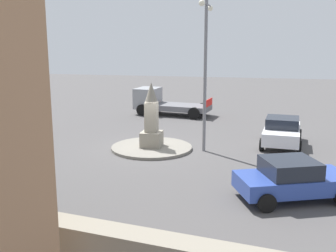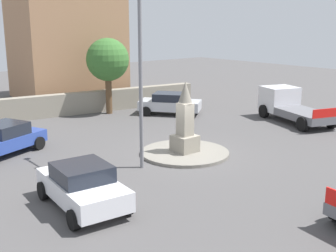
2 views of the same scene
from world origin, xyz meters
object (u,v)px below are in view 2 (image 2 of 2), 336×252
(streetlamp, at_px, (140,59))
(tree_near_wall, at_px, (108,60))
(car_blue_approaching, at_px, (3,139))
(corner_building, at_px, (64,45))
(car_white_passing, at_px, (82,185))
(truck_white_waiting, at_px, (289,105))
(car_silver_near_island, at_px, (170,103))
(monument, at_px, (185,124))

(streetlamp, height_order, tree_near_wall, streetlamp)
(car_blue_approaching, relative_size, corner_building, 0.50)
(car_white_passing, height_order, tree_near_wall, tree_near_wall)
(streetlamp, xyz_separation_m, tree_near_wall, (10.35, -4.93, -1.04))
(corner_building, xyz_separation_m, tree_near_wall, (-6.88, 0.36, -0.68))
(car_blue_approaching, bearing_deg, streetlamp, -145.93)
(car_blue_approaching, height_order, tree_near_wall, tree_near_wall)
(car_white_passing, height_order, car_blue_approaching, car_white_passing)
(streetlamp, bearing_deg, corner_building, -17.08)
(truck_white_waiting, bearing_deg, tree_near_wall, 39.95)
(car_silver_near_island, bearing_deg, car_white_passing, 128.72)
(corner_building, height_order, tree_near_wall, corner_building)
(car_silver_near_island, relative_size, corner_building, 0.49)
(car_silver_near_island, xyz_separation_m, truck_white_waiting, (-6.18, -4.63, 0.20))
(car_white_passing, bearing_deg, streetlamp, -63.38)
(car_white_passing, relative_size, tree_near_wall, 0.81)
(car_silver_near_island, xyz_separation_m, corner_building, (9.74, 2.58, 3.51))
(monument, relative_size, car_white_passing, 0.81)
(car_white_passing, bearing_deg, car_silver_near_island, -51.28)
(car_white_passing, distance_m, corner_building, 21.57)
(car_silver_near_island, xyz_separation_m, car_white_passing, (-9.45, 11.79, 0.02))
(monument, height_order, car_silver_near_island, monument)
(streetlamp, xyz_separation_m, car_white_passing, (-1.96, 3.91, -3.85))
(monument, distance_m, car_blue_approaching, 8.54)
(tree_near_wall, bearing_deg, corner_building, -3.04)
(corner_building, distance_m, tree_near_wall, 6.92)
(corner_building, bearing_deg, streetlamp, 162.92)
(corner_building, bearing_deg, truck_white_waiting, -155.65)
(car_white_passing, bearing_deg, car_blue_approaching, -0.51)
(streetlamp, height_order, car_white_passing, streetlamp)
(streetlamp, distance_m, corner_building, 18.03)
(car_silver_near_island, distance_m, tree_near_wall, 4.99)
(car_white_passing, xyz_separation_m, truck_white_waiting, (3.27, -16.41, 0.18))
(car_white_passing, relative_size, car_blue_approaching, 0.94)
(streetlamp, height_order, car_blue_approaching, streetlamp)
(car_blue_approaching, distance_m, tree_near_wall, 10.33)
(truck_white_waiting, bearing_deg, car_silver_near_island, 36.84)
(car_blue_approaching, distance_m, corner_building, 15.13)
(car_silver_near_island, height_order, corner_building, corner_building)
(monument, bearing_deg, truck_white_waiting, -83.68)
(car_silver_near_island, bearing_deg, monument, 144.39)
(monument, height_order, corner_building, corner_building)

